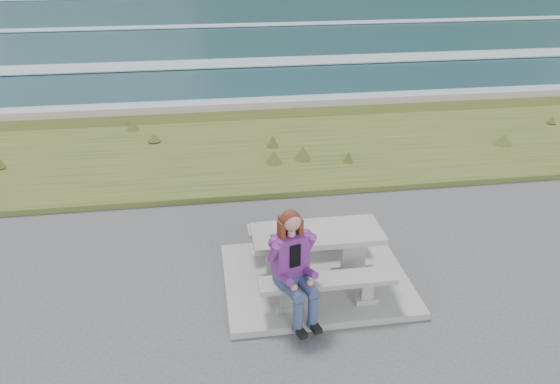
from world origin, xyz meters
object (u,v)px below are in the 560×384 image
at_px(seated_woman, 296,282).
at_px(bench_seaward, 307,231).
at_px(bench_landward, 328,285).
at_px(picnic_table, 317,241).

bearing_deg(seated_woman, bench_seaward, 56.77).
xyz_separation_m(bench_landward, bench_seaward, (0.00, 1.40, 0.00)).
xyz_separation_m(bench_landward, seated_woman, (-0.44, -0.13, 0.19)).
distance_m(picnic_table, bench_seaward, 0.74).
distance_m(bench_seaward, seated_woman, 1.61).
bearing_deg(picnic_table, bench_landward, -90.00).
bearing_deg(picnic_table, seated_woman, -118.09).
height_order(bench_landward, bench_seaward, same).
relative_size(picnic_table, bench_seaward, 1.00).
relative_size(picnic_table, seated_woman, 1.23).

